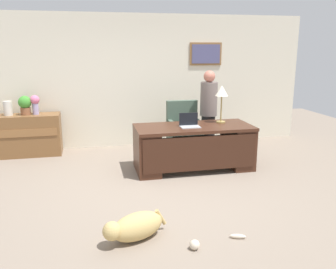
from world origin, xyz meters
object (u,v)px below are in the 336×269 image
Objects in this scene: credenza at (27,135)px; vase_empty at (8,108)px; potted_plant at (25,104)px; vase_with_flowers at (35,103)px; person_standing at (208,112)px; desk at (194,146)px; armchair at (184,131)px; laptop at (189,123)px; dog_toy_ball at (195,245)px; dog_lying at (135,227)px; dog_toy_bone at (238,236)px; desk_lamp at (222,93)px.

vase_empty reaches higher than credenza.
potted_plant reaches higher than credenza.
vase_with_flowers is (0.19, 0.00, 0.61)m from credenza.
desk is at bearing -123.44° from person_standing.
potted_plant is at bearing 168.63° from armchair.
vase_empty reaches higher than laptop.
armchair is at bearing 86.15° from desk.
armchair reaches higher than credenza.
armchair is 3.04m from potted_plant.
desk is at bearing -24.97° from vase_empty.
armchair is at bearing 76.98° from dog_toy_ball.
dog_lying is 2.00× the size of vase_with_flowers.
desk reaches higher than dog_toy_bone.
desk_lamp reaches higher than laptop.
dog_lying is at bearing -128.55° from desk_lamp.
dog_toy_ball is (2.17, -3.90, -0.94)m from potted_plant.
armchair is 0.59m from person_standing.
credenza reaches higher than dog_toy_bone.
dog_lying is (-1.79, -2.86, -0.68)m from person_standing.
vase_empty is 0.31m from potted_plant.
desk_lamp reaches higher than vase_with_flowers.
dog_toy_ball is at bearing -168.49° from dog_toy_bone.
potted_plant reaches higher than desk.
desk_lamp is (3.42, -1.29, 0.87)m from credenza.
laptop reaches higher than dog_toy_bone.
person_standing is 5.05× the size of laptop.
desk is 2.47m from dog_lying.
laptop is 3.01m from vase_with_flowers.
potted_plant reaches higher than dog_lying.
vase_empty is at bearing 117.97° from dog_lying.
credenza is at bearing -171.24° from potted_plant.
desk is 2.68× the size of dog_lying.
vase_empty is (-3.18, 1.48, 0.51)m from desk.
desk is 6.15× the size of laptop.
vase_with_flowers is (-2.60, 1.50, 0.20)m from laptop.
desk_lamp is (0.63, 0.20, 0.46)m from laptop.
desk is 2.35m from dog_toy_bone.
vase_with_flowers is at bearing 151.20° from desk.
credenza is 6.91× the size of dog_toy_bone.
desk is 0.41m from laptop.
laptop is at bearing -29.94° from vase_with_flowers.
credenza is 3.87× the size of laptop.
credenza is 0.59m from potted_plant.
laptop is (-0.15, -0.91, 0.34)m from armchair.
laptop reaches higher than credenza.
potted_plant is (0.01, 0.00, 0.59)m from credenza.
dog_toy_ball is at bearing -104.34° from laptop.
desk_lamp reaches higher than credenza.
vase_empty reaches higher than dog_toy_bone.
person_standing is at bearing -12.65° from vase_with_flowers.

